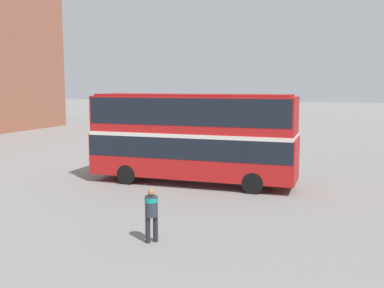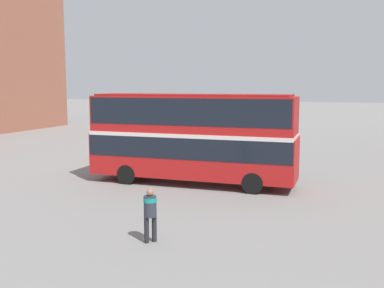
% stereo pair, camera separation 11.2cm
% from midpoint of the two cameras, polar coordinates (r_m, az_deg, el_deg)
% --- Properties ---
extents(ground_plane, '(240.00, 240.00, 0.00)m').
position_cam_midpoint_polar(ground_plane, '(24.15, -3.69, -4.74)').
color(ground_plane, gray).
extents(double_decker_bus, '(10.70, 2.75, 4.66)m').
position_cam_midpoint_polar(double_decker_bus, '(23.05, 0.14, 1.41)').
color(double_decker_bus, red).
rests_on(double_decker_bus, ground_plane).
extents(pedestrian_foreground, '(0.62, 0.62, 1.79)m').
position_cam_midpoint_polar(pedestrian_foreground, '(14.79, -5.11, -8.31)').
color(pedestrian_foreground, '#232328').
rests_on(pedestrian_foreground, ground_plane).
extents(parked_car_kerb_near, '(4.57, 1.93, 1.57)m').
position_cam_midpoint_polar(parked_car_kerb_near, '(39.93, 4.56, 1.26)').
color(parked_car_kerb_near, silver).
rests_on(parked_car_kerb_near, ground_plane).
extents(parked_car_kerb_far, '(4.07, 2.13, 1.50)m').
position_cam_midpoint_polar(parked_car_kerb_far, '(36.23, -3.08, 0.57)').
color(parked_car_kerb_far, maroon).
rests_on(parked_car_kerb_far, ground_plane).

